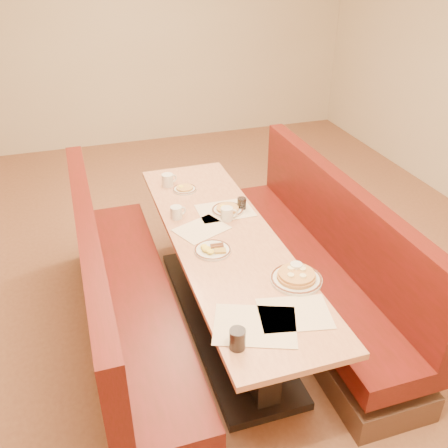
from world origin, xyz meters
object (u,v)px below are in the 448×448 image
object	(u,v)px
diner_table	(225,282)
pancake_plate	(296,278)
coffee_mug_c	(227,214)
coffee_mug_d	(168,180)
soda_tumbler_near	(237,339)
coffee_mug_a	(296,269)
booth_left	(123,304)
eggs_plate	(212,250)
coffee_mug_b	(177,212)
booth_right	(316,266)
soda_tumbler_mid	(242,204)

from	to	relation	value
diner_table	pancake_plate	xyz separation A→B (m)	(0.26, -0.59, 0.40)
pancake_plate	coffee_mug_c	xyz separation A→B (m)	(-0.16, 0.83, 0.03)
coffee_mug_d	soda_tumbler_near	distance (m)	1.93
coffee_mug_a	coffee_mug_c	distance (m)	0.79
coffee_mug_c	soda_tumbler_near	xyz separation A→B (m)	(-0.36, -1.24, 0.01)
booth_left	pancake_plate	distance (m)	1.22
diner_table	eggs_plate	distance (m)	0.43
coffee_mug_c	coffee_mug_b	bearing A→B (deg)	168.79
pancake_plate	eggs_plate	size ratio (longest dim) A/B	1.29
eggs_plate	coffee_mug_d	xyz separation A→B (m)	(-0.06, 1.05, 0.04)
booth_left	booth_right	world-z (taller)	same
booth_left	diner_table	bearing A→B (deg)	0.00
booth_left	soda_tumbler_near	xyz separation A→B (m)	(0.47, -1.01, 0.45)
coffee_mug_b	coffee_mug_a	bearing A→B (deg)	-73.05
eggs_plate	coffee_mug_c	bearing A→B (deg)	58.66
pancake_plate	soda_tumbler_mid	bearing A→B (deg)	90.52
pancake_plate	coffee_mug_b	bearing A→B (deg)	117.55
soda_tumbler_near	pancake_plate	bearing A→B (deg)	38.82
eggs_plate	coffee_mug_d	distance (m)	1.06
diner_table	coffee_mug_a	xyz separation A→B (m)	(0.28, -0.53, 0.42)
booth_right	coffee_mug_b	size ratio (longest dim) A/B	20.70
pancake_plate	coffee_mug_a	size ratio (longest dim) A/B	3.01
coffee_mug_c	coffee_mug_d	size ratio (longest dim) A/B	0.96
booth_left	coffee_mug_a	world-z (taller)	booth_left
pancake_plate	coffee_mug_b	size ratio (longest dim) A/B	2.58
eggs_plate	soda_tumbler_near	bearing A→B (deg)	-98.58
coffee_mug_a	coffee_mug_b	distance (m)	1.05
coffee_mug_a	booth_right	bearing A→B (deg)	65.51
coffee_mug_b	coffee_mug_c	size ratio (longest dim) A/B	0.95
coffee_mug_a	soda_tumbler_near	size ratio (longest dim) A/B	0.90
pancake_plate	coffee_mug_a	distance (m)	0.07
soda_tumbler_near	coffee_mug_c	bearing A→B (deg)	73.99
soda_tumbler_mid	coffee_mug_b	bearing A→B (deg)	177.75
pancake_plate	coffee_mug_c	world-z (taller)	coffee_mug_c
coffee_mug_d	soda_tumbler_near	bearing A→B (deg)	-109.35
booth_left	coffee_mug_c	world-z (taller)	booth_left
coffee_mug_d	soda_tumbler_near	size ratio (longest dim) A/B	1.15
booth_right	coffee_mug_c	distance (m)	0.81
diner_table	coffee_mug_a	world-z (taller)	coffee_mug_a
soda_tumbler_near	diner_table	bearing A→B (deg)	75.43
booth_left	coffee_mug_a	bearing A→B (deg)	-27.70
diner_table	booth_right	size ratio (longest dim) A/B	1.00
coffee_mug_a	coffee_mug_d	xyz separation A→B (m)	(-0.47, 1.45, 0.01)
booth_left	coffee_mug_d	distance (m)	1.15
booth_left	coffee_mug_a	size ratio (longest dim) A/B	24.16
booth_right	eggs_plate	bearing A→B (deg)	-171.20
booth_right	soda_tumbler_mid	world-z (taller)	booth_right
booth_right	eggs_plate	size ratio (longest dim) A/B	10.34
coffee_mug_c	soda_tumbler_mid	size ratio (longest dim) A/B	1.37
pancake_plate	booth_right	bearing A→B (deg)	51.14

